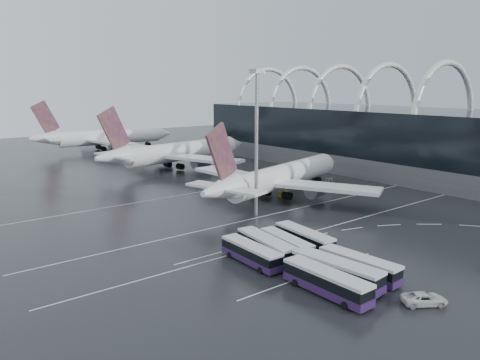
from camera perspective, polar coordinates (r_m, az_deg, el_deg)
ground at (r=98.79m, az=11.30°, el=-4.99°), size 420.00×420.00×0.00m
terminal at (r=157.63m, az=20.50°, el=4.66°), size 42.00×160.00×34.90m
lane_marking_near at (r=97.57m, az=12.20°, el=-5.24°), size 120.00×0.25×0.01m
lane_marking_mid at (r=106.56m, az=6.37°, el=-3.62°), size 120.00×0.25×0.01m
lane_marking_far at (r=127.28m, az=-2.55°, el=-1.06°), size 120.00×0.25×0.01m
bus_bay_line_south at (r=71.76m, az=8.59°, el=-11.31°), size 28.00×0.25×0.01m
bus_bay_line_north at (r=82.64m, az=0.37°, el=-8.05°), size 28.00×0.25×0.01m
airliner_main at (r=116.48m, az=4.76°, el=0.28°), size 59.06×51.07×20.25m
airliner_gate_b at (r=158.56m, az=-7.78°, el=3.33°), size 62.32×55.49×21.65m
airliner_gate_c at (r=209.62m, az=-16.36°, el=4.96°), size 61.32×56.46×21.85m
bus_row_near_a at (r=74.55m, az=1.37°, el=-8.89°), size 3.45×12.69×3.09m
bus_row_near_b at (r=77.23m, az=3.21°, el=-8.07°), size 4.88×13.76×3.32m
bus_row_near_c at (r=79.18m, az=5.66°, el=-7.76°), size 4.39×12.27×2.96m
bus_row_near_d at (r=82.10m, az=7.84°, el=-7.02°), size 4.19×13.03×3.15m
bus_row_far_a at (r=65.11m, az=10.50°, el=-12.07°), size 3.36×13.65×3.35m
bus_row_far_b at (r=68.73m, az=11.70°, el=-10.78°), size 4.24×14.18×3.44m
bus_row_far_c at (r=71.86m, az=14.31°, el=-10.03°), size 3.53×12.90×3.15m
van_curve_a at (r=66.17m, az=21.55°, el=-13.31°), size 6.27×5.44×1.60m
floodlight_mast at (r=98.34m, az=2.03°, el=6.69°), size 2.37×2.37×30.88m
gse_cart_belly_a at (r=124.94m, az=9.37°, el=-1.19°), size 1.96×1.16×1.07m
gse_cart_belly_b at (r=138.76m, az=7.48°, el=0.18°), size 2.37×1.40×1.29m
gse_cart_belly_c at (r=118.48m, az=5.37°, el=-1.72°), size 2.44×1.44×1.33m
gse_cart_belly_d at (r=138.69m, az=10.79°, el=0.02°), size 1.98×1.17×1.08m
gse_cart_belly_e at (r=132.75m, az=6.28°, el=-0.34°), size 2.13×1.26×1.16m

